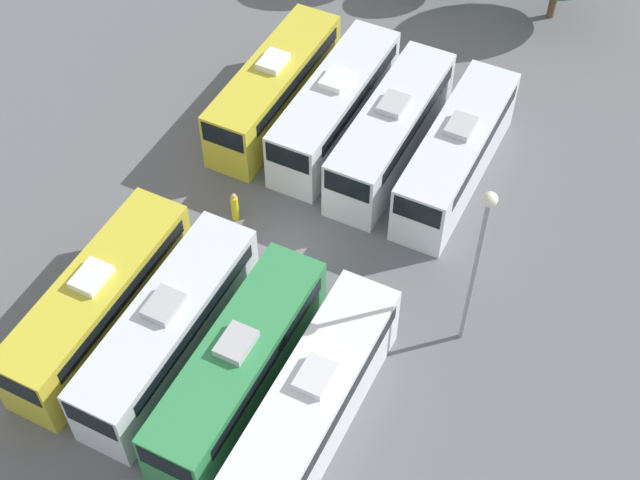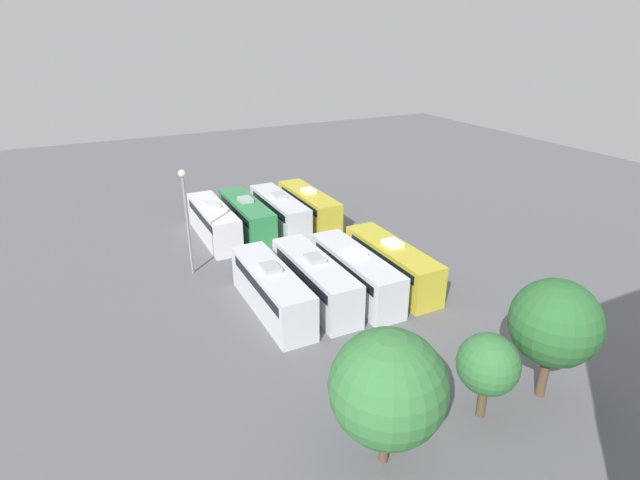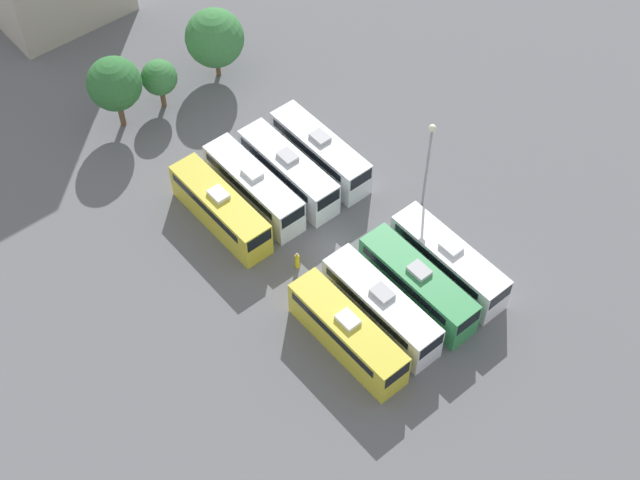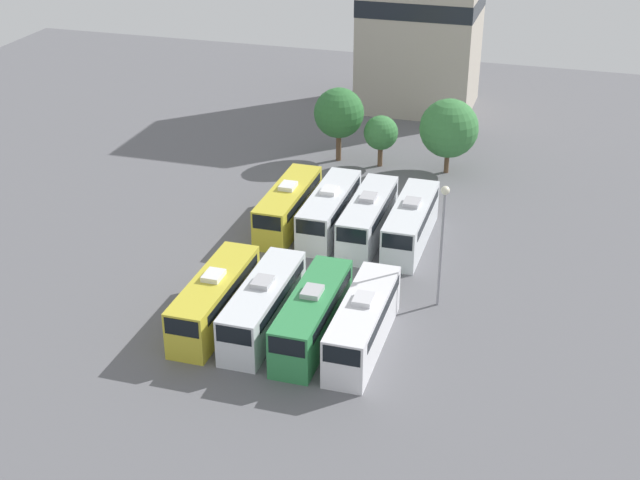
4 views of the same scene
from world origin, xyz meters
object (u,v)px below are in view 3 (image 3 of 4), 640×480
Objects in this scene: bus_4 at (220,208)px; bus_6 at (288,170)px; bus_7 at (320,151)px; bus_5 at (253,186)px; bus_2 at (417,284)px; tree_1 at (159,78)px; tree_2 at (215,38)px; light_pole at (429,153)px; bus_0 at (347,332)px; bus_3 at (448,260)px; worker_person at (297,261)px; tree_0 at (114,84)px; bus_1 at (381,306)px.

bus_4 is 1.00× the size of bus_6.
bus_5 is at bearing 176.43° from bus_7.
bus_2 is 30.48m from tree_1.
tree_2 is at bearing 54.81° from bus_4.
bus_7 is 2.09× the size of tree_1.
light_pole is at bearing -66.87° from bus_7.
bus_3 is (10.22, -0.10, 0.00)m from bus_0.
bus_7 is at bearing 40.68° from worker_person.
bus_6 is at bearing -103.99° from tree_2.
bus_7 is at bearing 90.04° from bus_3.
light_pole is 1.27× the size of tree_2.
worker_person is (-5.01, 8.11, -1.06)m from bus_2.
tree_0 reaches higher than bus_3.
worker_person is (-8.37, 8.07, -1.06)m from bus_3.
light_pole is at bearing -32.98° from bus_4.
bus_7 is at bearing -1.60° from bus_4.
bus_5 is at bearing 78.11° from worker_person.
worker_person is at bearing -124.24° from bus_6.
bus_0 and bus_2 have the same top height.
worker_person is (1.85, -7.47, -1.06)m from bus_4.
bus_7 is at bearing -3.57° from bus_5.
bus_3 is at bearing 0.70° from bus_2.
bus_6 is 1.16× the size of light_pole.
light_pole is at bearing 60.04° from bus_3.
bus_0 is 10.22m from bus_3.
bus_1 is 30.67m from tree_0.
bus_2 is at bearing -179.30° from bus_3.
bus_4 is at bearing 90.03° from bus_0.
worker_person is at bearing -139.32° from bus_7.
tree_1 is at bearing 86.96° from bus_5.
bus_1 and bus_4 have the same top height.
bus_5 is at bearing 102.23° from bus_2.
tree_1 is (-6.00, 30.29, 1.48)m from bus_3.
bus_2 is at bearing -66.25° from bus_4.
bus_5 is (3.45, 0.14, 0.00)m from bus_4.
bus_6 is at bearing 77.45° from bus_1.
bus_5 is 15.54m from tree_0.
bus_3 and bus_4 have the same top height.
tree_2 is (8.69, 22.42, 3.57)m from worker_person.
bus_4 is 3.45m from bus_5.
bus_2 is 3.36m from bus_3.
tree_2 is at bearing 89.40° from bus_3.
bus_6 is 15.30m from tree_1.
bus_2 is (3.46, -0.26, 0.00)m from bus_1.
bus_1 and bus_7 have the same top height.
bus_4 is 15.40m from tree_1.
bus_5 reaches higher than worker_person.
bus_1 is 8.08m from worker_person.
tree_2 is (10.49, -0.07, -0.41)m from tree_0.
bus_6 is 2.09× the size of tree_1.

